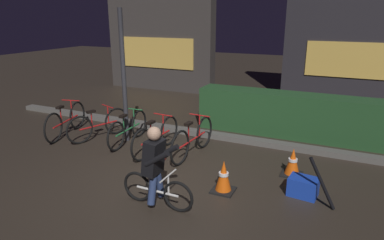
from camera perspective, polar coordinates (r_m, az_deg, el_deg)
name	(u,v)px	position (r m, az deg, el deg)	size (l,w,h in m)	color
ground_plane	(168,176)	(6.18, -4.08, -9.28)	(40.00, 40.00, 0.00)	#2D261E
sidewalk_curb	(213,135)	(7.99, 3.53, -2.51)	(12.00, 0.24, 0.12)	#56544F
hedge_row	(300,116)	(8.28, 17.58, 0.64)	(4.80, 0.70, 1.01)	#214723
storefront_left	(160,27)	(13.08, -5.37, 15.18)	(4.22, 0.54, 4.65)	#383330
storefront_right	(371,21)	(12.03, 27.70, 14.45)	(4.98, 0.54, 5.17)	#262328
street_post	(124,78)	(7.58, -11.31, 6.94)	(0.10, 0.10, 2.89)	#2D2D33
parked_bike_leftmost	(66,121)	(8.57, -20.27, -0.11)	(0.51, 1.69, 0.79)	black
parked_bike_left_mid	(99,125)	(8.12, -15.29, -0.75)	(0.60, 1.51, 0.73)	black
parked_bike_center_left	(128,129)	(7.67, -10.61, -1.46)	(0.46, 1.59, 0.73)	black
parked_bike_center_right	(156,137)	(7.08, -6.02, -2.78)	(0.46, 1.64, 0.76)	black
parked_bike_right_mid	(193,139)	(6.88, 0.15, -3.16)	(0.46, 1.72, 0.79)	black
traffic_cone_near	(224,177)	(5.58, 5.28, -9.41)	(0.36, 0.36, 0.53)	black
traffic_cone_far	(293,162)	(6.35, 16.44, -6.80)	(0.36, 0.36, 0.51)	black
blue_crate	(303,187)	(5.76, 18.04, -10.54)	(0.44, 0.32, 0.30)	#193DB7
cyclist	(156,166)	(5.05, -6.06, -7.72)	(1.19, 0.52, 1.25)	black
closed_umbrella	(322,183)	(5.42, 20.88, -9.86)	(0.05, 0.05, 0.85)	black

